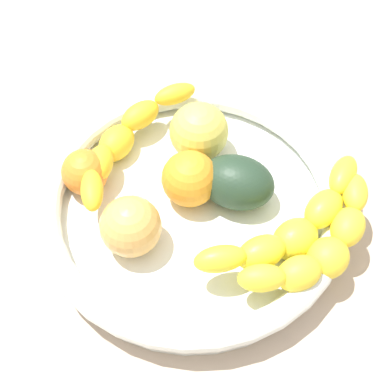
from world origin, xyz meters
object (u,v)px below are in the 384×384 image
Objects in this scene: orange_mid_left at (85,172)px; peach_blush at (131,226)px; apple_yellow at (199,132)px; banana_arching_top at (322,248)px; orange_front at (186,179)px; banana_draped_right at (292,229)px; banana_draped_left at (123,140)px; fruit_bowl at (192,206)px; avocado_dark at (237,182)px.

peach_blush is at bearing 118.55° from orange_mid_left.
banana_arching_top is at bearing 120.59° from apple_yellow.
orange_front is at bearing -141.50° from peach_blush.
banana_draped_right is 24.16cm from orange_mid_left.
peach_blush is at bearing -9.33° from banana_draped_right.
peach_blush is 0.93× the size of apple_yellow.
banana_draped_left is 1.05× the size of banana_arching_top.
orange_mid_left is 9.64cm from peach_blush.
orange_mid_left reaches higher than fruit_bowl.
avocado_dark reaches higher than banana_draped_right.
apple_yellow is at bearing -62.44° from banana_draped_right.
peach_blush reaches higher than banana_draped_left.
orange_front is 6.96cm from apple_yellow.
avocado_dark reaches higher than banana_draped_left.
orange_front is 5.73cm from avocado_dark.
orange_mid_left is at bearing -22.36° from fruit_bowl.
banana_draped_right is at bearing -45.64° from banana_arching_top.
banana_draped_right is (-16.72, 15.06, 0.17)cm from banana_draped_left.
orange_mid_left is 0.81× the size of peach_blush.
banana_draped_left is 22.50cm from banana_draped_right.
fruit_bowl is at bearing -33.44° from banana_draped_right.
fruit_bowl is 9.06cm from apple_yellow.
banana_draped_left is 9.62cm from orange_front.
banana_draped_left is 9.15cm from apple_yellow.
fruit_bowl is 8.57cm from peach_blush.
avocado_dark is (-12.24, 8.03, -0.09)cm from banana_draped_left.
banana_draped_right is 17.02cm from peach_blush.
banana_arching_top is at bearing 139.82° from orange_front.
banana_draped_left is 2.06× the size of avocado_dark.
banana_arching_top is 2.54× the size of peach_blush.
banana_draped_right is 3.86× the size of orange_mid_left.
orange_mid_left is (11.71, -4.82, 2.46)cm from fruit_bowl.
fruit_bowl is 5.88cm from avocado_dark.
avocado_dark reaches higher than fruit_bowl.
apple_yellow reaches higher than avocado_dark.
peach_blush is at bearing 19.10° from avocado_dark.
orange_mid_left is (4.67, 3.85, -0.31)cm from banana_draped_left.
peach_blush reaches higher than fruit_bowl.
banana_arching_top is at bearing 126.11° from avocado_dark.
orange_front is (-6.61, 6.98, 0.22)cm from banana_draped_left.
avocado_dark is (-16.91, 4.18, 0.22)cm from orange_mid_left.
avocado_dark is 1.30× the size of peach_blush.
banana_draped_right is at bearing 122.51° from avocado_dark.
banana_draped_right reaches higher than banana_draped_left.
avocado_dark is 1.21× the size of apple_yellow.
orange_mid_left is at bearing 39.47° from banana_draped_left.
orange_mid_left is at bearing -61.45° from peach_blush.
banana_draped_right is 12.94cm from orange_front.
apple_yellow reaches higher than banana_arching_top.
fruit_bowl is 1.69× the size of banana_draped_right.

